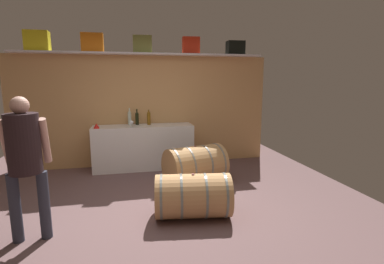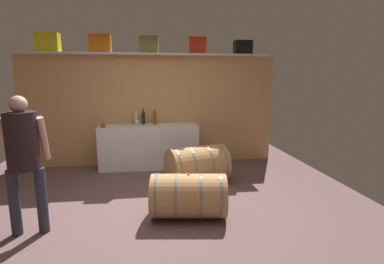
# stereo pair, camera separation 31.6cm
# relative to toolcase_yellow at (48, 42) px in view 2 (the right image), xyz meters

# --- Properties ---
(ground_plane) EXTENTS (6.25, 7.93, 0.02)m
(ground_plane) POSITION_rel_toolcase_yellow_xyz_m (1.84, -1.62, -2.39)
(ground_plane) COLOR brown
(back_wall_panel) EXTENTS (5.05, 0.10, 2.17)m
(back_wall_panel) POSITION_rel_toolcase_yellow_xyz_m (1.84, 0.15, -1.29)
(back_wall_panel) COLOR tan
(back_wall_panel) RESTS_ON ground
(high_shelf_board) EXTENTS (4.64, 0.40, 0.03)m
(high_shelf_board) POSITION_rel_toolcase_yellow_xyz_m (1.84, 0.00, -0.19)
(high_shelf_board) COLOR silver
(high_shelf_board) RESTS_ON back_wall_panel
(toolcase_yellow) EXTENTS (0.40, 0.29, 0.35)m
(toolcase_yellow) POSITION_rel_toolcase_yellow_xyz_m (0.00, 0.00, 0.00)
(toolcase_yellow) COLOR yellow
(toolcase_yellow) RESTS_ON high_shelf_board
(toolcase_orange) EXTENTS (0.39, 0.25, 0.33)m
(toolcase_orange) POSITION_rel_toolcase_yellow_xyz_m (0.92, 0.00, -0.01)
(toolcase_orange) COLOR orange
(toolcase_orange) RESTS_ON high_shelf_board
(toolcase_olive) EXTENTS (0.36, 0.24, 0.32)m
(toolcase_olive) POSITION_rel_toolcase_yellow_xyz_m (1.82, 0.00, -0.01)
(toolcase_olive) COLOR olive
(toolcase_olive) RESTS_ON high_shelf_board
(toolcase_red) EXTENTS (0.34, 0.21, 0.32)m
(toolcase_red) POSITION_rel_toolcase_yellow_xyz_m (2.76, 0.00, -0.01)
(toolcase_red) COLOR red
(toolcase_red) RESTS_ON high_shelf_board
(toolcase_black) EXTENTS (0.35, 0.25, 0.27)m
(toolcase_black) POSITION_rel_toolcase_yellow_xyz_m (3.67, 0.00, -0.04)
(toolcase_black) COLOR black
(toolcase_black) RESTS_ON high_shelf_board
(work_cabinet) EXTENTS (1.90, 0.52, 0.84)m
(work_cabinet) POSITION_rel_toolcase_yellow_xyz_m (1.78, -0.17, -1.96)
(work_cabinet) COLOR white
(work_cabinet) RESTS_ON ground
(wine_bottle_clear) EXTENTS (0.07, 0.07, 0.33)m
(wine_bottle_clear) POSITION_rel_toolcase_yellow_xyz_m (1.53, -0.04, -1.39)
(wine_bottle_clear) COLOR #B7C6B7
(wine_bottle_clear) RESTS_ON work_cabinet
(wine_bottle_dark) EXTENTS (0.07, 0.07, 0.31)m
(wine_bottle_dark) POSITION_rel_toolcase_yellow_xyz_m (1.68, -0.04, -1.40)
(wine_bottle_dark) COLOR black
(wine_bottle_dark) RESTS_ON work_cabinet
(wine_bottle_amber) EXTENTS (0.07, 0.07, 0.30)m
(wine_bottle_amber) POSITION_rel_toolcase_yellow_xyz_m (1.90, -0.10, -1.40)
(wine_bottle_amber) COLOR brown
(wine_bottle_amber) RESTS_ON work_cabinet
(wine_glass) EXTENTS (0.07, 0.07, 0.13)m
(wine_glass) POSITION_rel_toolcase_yellow_xyz_m (1.56, -0.35, -1.45)
(wine_glass) COLOR white
(wine_glass) RESTS_ON work_cabinet
(red_funnel) EXTENTS (0.11, 0.11, 0.09)m
(red_funnel) POSITION_rel_toolcase_yellow_xyz_m (0.94, -0.33, -1.49)
(red_funnel) COLOR red
(red_funnel) RESTS_ON work_cabinet
(wine_barrel_near) EXTENTS (1.00, 0.67, 0.57)m
(wine_barrel_near) POSITION_rel_toolcase_yellow_xyz_m (2.26, -2.41, -2.10)
(wine_barrel_near) COLOR tan
(wine_barrel_near) RESTS_ON ground
(wine_barrel_far) EXTENTS (1.08, 0.87, 0.65)m
(wine_barrel_far) POSITION_rel_toolcase_yellow_xyz_m (2.56, -1.25, -2.06)
(wine_barrel_far) COLOR tan
(wine_barrel_far) RESTS_ON ground
(winemaker_pouring) EXTENTS (0.48, 0.40, 1.55)m
(winemaker_pouring) POSITION_rel_toolcase_yellow_xyz_m (0.44, -2.55, -1.42)
(winemaker_pouring) COLOR #2E303D
(winemaker_pouring) RESTS_ON ground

